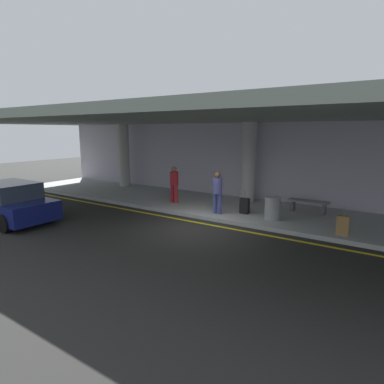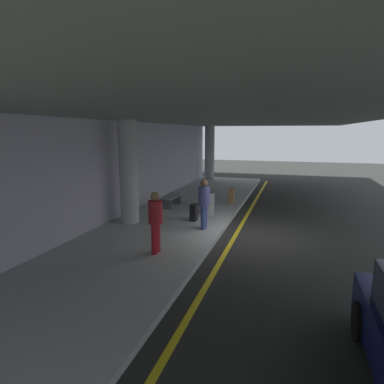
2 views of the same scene
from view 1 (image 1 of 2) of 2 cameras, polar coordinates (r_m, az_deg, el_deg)
name	(u,v)px [view 1 (image 1 of 2)]	position (r m, az deg, el deg)	size (l,w,h in m)	color
ground_plane	(196,228)	(11.54, 0.79, -6.34)	(60.00, 60.00, 0.00)	#252624
sidewalk	(235,208)	(14.14, 7.60, -2.91)	(26.00, 4.20, 0.15)	#A9ACAC
lane_stripe_yellow	(204,224)	(11.99, 2.23, -5.67)	(26.00, 0.14, 0.01)	yellow
support_column_far_left	(124,155)	(19.61, -12.05, 6.39)	(0.67, 0.67, 3.65)	#B0AFA7
support_column_left_mid	(249,163)	(15.02, 10.02, 5.19)	(0.67, 0.67, 3.65)	#ABADAA
ceiling_overhang	(232,117)	(13.30, 7.06, 13.08)	(28.00, 13.20, 0.30)	gray
terminal_back_wall	(256,163)	(15.87, 11.35, 5.16)	(26.00, 0.30, 3.80)	#B4AEBF
car_navy	(9,203)	(14.05, -29.81, -1.68)	(4.10, 1.92, 1.50)	#101755
traveler_with_luggage	(174,182)	(14.61, -3.18, 1.77)	(0.38, 0.38, 1.68)	maroon
person_waiting_for_ride	(217,190)	(12.67, 4.53, 0.36)	(0.38, 0.38, 1.68)	#384985
suitcase_upright_primary	(245,206)	(12.96, 9.33, -2.46)	(0.36, 0.22, 0.90)	black
suitcase_upright_secondary	(343,225)	(11.29, 25.22, -5.35)	(0.36, 0.22, 0.90)	olive
bench_metal	(308,204)	(13.81, 19.99, -1.98)	(1.60, 0.50, 0.48)	slate
trash_bin_steel	(272,208)	(12.31, 14.09, -2.80)	(0.56, 0.56, 0.85)	gray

